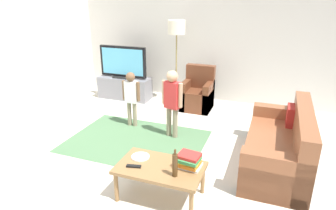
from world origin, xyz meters
name	(u,v)px	position (x,y,z in m)	size (l,w,h in m)	color
ground	(154,160)	(0.00, 0.00, 0.00)	(7.80, 7.80, 0.00)	beige
wall_back	(206,39)	(0.00, 3.00, 1.35)	(6.00, 0.12, 2.70)	silver
area_rug	(136,141)	(-0.51, 0.45, 0.00)	(2.20, 1.60, 0.01)	#4C724C
tv_stand	(125,88)	(-1.70, 2.30, 0.24)	(1.20, 0.44, 0.50)	slate
tv	(123,62)	(-1.70, 2.28, 0.85)	(1.10, 0.28, 0.71)	black
couch	(283,148)	(1.74, 0.48, 0.29)	(0.80, 1.80, 0.86)	brown
armchair	(198,95)	(0.05, 2.26, 0.30)	(0.60, 0.60, 0.90)	brown
floor_lamp	(177,32)	(-0.50, 2.45, 1.54)	(0.36, 0.36, 1.78)	#262626
child_near_tv	(131,94)	(-0.84, 0.99, 0.61)	(0.34, 0.16, 1.01)	gray
child_center	(172,98)	(-0.01, 0.83, 0.69)	(0.38, 0.19, 1.15)	gray
coffee_table	(160,170)	(0.40, -0.74, 0.37)	(1.00, 0.60, 0.42)	olive
book_stack	(189,161)	(0.72, -0.64, 0.50)	(0.28, 0.26, 0.17)	white
bottle	(175,165)	(0.62, -0.86, 0.56)	(0.06, 0.06, 0.32)	#4C3319
tv_remote	(134,166)	(0.12, -0.86, 0.43)	(0.17, 0.05, 0.02)	black
plate	(140,157)	(0.10, -0.64, 0.43)	(0.22, 0.22, 0.02)	white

